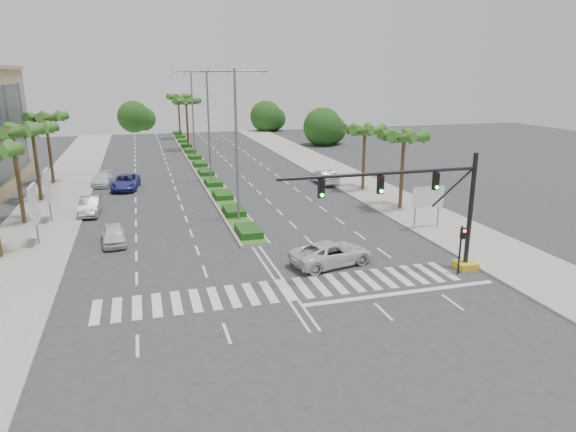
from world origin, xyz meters
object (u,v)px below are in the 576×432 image
object	(u,v)px
car_parked_b	(90,206)
car_parked_c	(126,182)
car_parked_d	(102,179)
car_right	(325,177)
car_parked_a	(114,234)
car_crossing	(332,253)

from	to	relation	value
car_parked_b	car_parked_c	world-z (taller)	car_parked_c
car_parked_d	car_right	world-z (taller)	car_right
car_parked_a	car_parked_d	distance (m)	20.89
car_parked_b	car_right	size ratio (longest dim) A/B	0.97
car_right	car_parked_a	bearing A→B (deg)	31.95
car_parked_b	car_parked_d	size ratio (longest dim) A/B	1.00
car_parked_a	car_right	bearing A→B (deg)	30.74
car_parked_c	car_crossing	distance (m)	29.17
car_parked_a	car_parked_c	size ratio (longest dim) A/B	0.75
car_parked_a	car_crossing	xyz separation A→B (m)	(13.31, -8.11, 0.06)
car_crossing	car_parked_b	bearing A→B (deg)	29.95
car_parked_b	car_crossing	size ratio (longest dim) A/B	0.84
car_parked_c	car_parked_d	world-z (taller)	car_parked_c
car_parked_b	car_parked_a	bearing A→B (deg)	-73.23
car_parked_b	car_right	xyz separation A→B (m)	(23.49, 6.12, 0.02)
car_parked_b	car_parked_d	bearing A→B (deg)	91.11
car_right	car_parked_c	bearing A→B (deg)	-11.87
car_parked_a	car_parked_c	bearing A→B (deg)	84.01
car_parked_d	car_crossing	size ratio (longest dim) A/B	0.84
car_parked_d	car_parked_c	bearing A→B (deg)	-41.87
car_parked_a	car_crossing	bearing A→B (deg)	-35.60
car_parked_d	car_right	xyz separation A→B (m)	(23.17, -5.92, 0.11)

